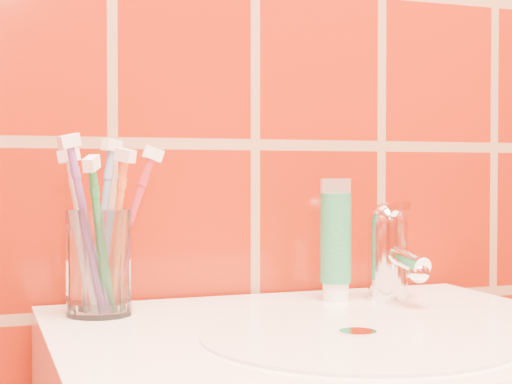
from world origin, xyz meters
name	(u,v)px	position (x,y,z in m)	size (l,w,h in m)	color
glass_tumbler	(100,262)	(-0.21, 1.11, 0.91)	(0.07, 0.07, 0.12)	white
toothpaste_tube	(336,243)	(0.07, 1.11, 0.92)	(0.04, 0.04, 0.15)	white
faucet	(390,248)	(0.14, 1.09, 0.91)	(0.05, 0.11, 0.12)	white
toothbrush_0	(83,233)	(-0.23, 1.11, 0.94)	(0.05, 0.04, 0.19)	silver
toothbrush_1	(100,239)	(-0.22, 1.08, 0.94)	(0.05, 0.07, 0.18)	#1F7538
toothbrush_2	(126,230)	(-0.18, 1.12, 0.94)	(0.08, 0.03, 0.19)	#A22230
toothbrush_3	(87,228)	(-0.23, 1.09, 0.95)	(0.06, 0.04, 0.20)	#7A499D
toothbrush_4	(103,226)	(-0.21, 1.12, 0.95)	(0.05, 0.04, 0.20)	#698BBB
toothbrush_5	(116,233)	(-0.20, 1.10, 0.94)	(0.04, 0.05, 0.19)	#CF5D24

